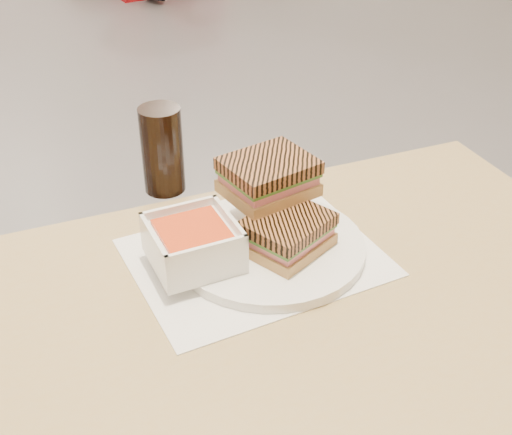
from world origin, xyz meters
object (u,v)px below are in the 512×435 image
cola_glass (162,150)px  panini_lower (288,233)px  soup_bowl (193,245)px  plate (270,247)px  main_table (230,404)px

cola_glass → panini_lower: bearing=-73.6°
soup_bowl → plate: bearing=-6.8°
panini_lower → plate: bearing=124.1°
plate → cola_glass: cola_glass is taller
plate → soup_bowl: 0.12m
main_table → cola_glass: bearing=78.8°
plate → cola_glass: bearing=104.5°
soup_bowl → cola_glass: size_ratio=0.84×
plate → main_table: bearing=-135.3°
panini_lower → cola_glass: bearing=106.4°
cola_glass → main_table: bearing=-101.2°
plate → panini_lower: bearing=-55.9°
main_table → cola_glass: cola_glass is taller
panini_lower → cola_glass: size_ratio=0.95×
main_table → panini_lower: size_ratio=9.06×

